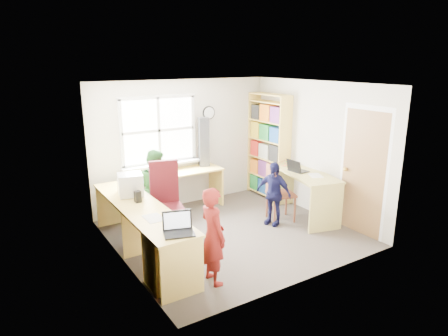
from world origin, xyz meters
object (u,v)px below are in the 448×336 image
swivel_chair (166,206)px  laptop_right (296,169)px  right_desk (306,185)px  person_red (213,236)px  bookshelf (268,149)px  cd_tower (204,142)px  laptop_left (178,228)px  person_green (156,188)px  person_navy (273,193)px  crt_monitor (130,185)px  l_desk (164,231)px  wooden_chair (277,191)px  potted_plant (161,166)px

swivel_chair → laptop_right: bearing=5.2°
right_desk → person_red: bearing=-144.3°
bookshelf → person_red: size_ratio=1.67×
cd_tower → laptop_left: bearing=-107.9°
laptop_left → person_green: 2.06m
person_navy → crt_monitor: bearing=-127.7°
right_desk → person_red: person_red is taller
l_desk → crt_monitor: 0.98m
right_desk → person_navy: bearing=-169.3°
bookshelf → person_navy: (-0.84, -1.22, -0.45)m
wooden_chair → laptop_left: (-2.41, -1.07, 0.26)m
l_desk → person_navy: person_navy is taller
swivel_chair → laptop_left: (-0.48, -1.43, 0.28)m
potted_plant → swivel_chair: bearing=-109.8°
l_desk → potted_plant: potted_plant is taller
person_green → swivel_chair: bearing=165.1°
l_desk → person_green: 1.34m
swivel_chair → right_desk: bearing=2.1°
bookshelf → laptop_right: bearing=-102.0°
person_red → person_green: bearing=-2.2°
crt_monitor → laptop_left: 1.58m
laptop_right → potted_plant: laptop_right is taller
potted_plant → laptop_right: bearing=-35.4°
wooden_chair → laptop_left: size_ratio=2.33×
right_desk → bookshelf: 1.33m
person_navy → person_red: bearing=-82.7°
bookshelf → person_green: size_ratio=1.58×
crt_monitor → right_desk: bearing=0.4°
bookshelf → cd_tower: size_ratio=2.23×
cd_tower → person_green: (-1.24, -0.55, -0.56)m
l_desk → swivel_chair: swivel_chair is taller
cd_tower → potted_plant: size_ratio=3.45×
l_desk → potted_plant: bearing=67.5°
l_desk → potted_plant: size_ratio=10.81×
swivel_chair → person_navy: swivel_chair is taller
bookshelf → laptop_right: size_ratio=6.10×
wooden_chair → person_red: bearing=-132.5°
swivel_chair → person_navy: bearing=-1.0°
cd_tower → potted_plant: bearing=-160.3°
wooden_chair → cd_tower: (-0.63, 1.46, 0.68)m
l_desk → person_red: size_ratio=2.34×
wooden_chair → laptop_right: (0.44, 0.02, 0.33)m
wooden_chair → potted_plant: bearing=154.6°
swivel_chair → cd_tower: bearing=53.8°
wooden_chair → cd_tower: bearing=130.5°
right_desk → bookshelf: size_ratio=0.73×
bookshelf → laptop_right: (-0.24, -1.11, -0.13)m
potted_plant → person_navy: 2.08m
swivel_chair → wooden_chair: bearing=2.9°
right_desk → laptop_right: (-0.10, 0.15, 0.28)m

